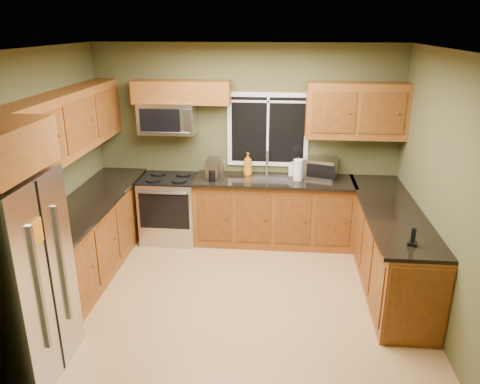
% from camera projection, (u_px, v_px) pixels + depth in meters
% --- Properties ---
extents(floor, '(4.20, 4.20, 0.00)m').
position_uv_depth(floor, '(233.00, 297.00, 5.30)').
color(floor, '#A97C4A').
rests_on(floor, ground).
extents(ceiling, '(4.20, 4.20, 0.00)m').
position_uv_depth(ceiling, '(231.00, 49.00, 4.39)').
color(ceiling, white).
rests_on(ceiling, back_wall).
extents(back_wall, '(4.20, 0.00, 4.20)m').
position_uv_depth(back_wall, '(246.00, 143.00, 6.53)').
color(back_wall, '#4A4A29').
rests_on(back_wall, ground).
extents(front_wall, '(4.20, 0.00, 4.20)m').
position_uv_depth(front_wall, '(203.00, 271.00, 3.16)').
color(front_wall, '#4A4A29').
rests_on(front_wall, ground).
extents(left_wall, '(0.00, 3.60, 3.60)m').
position_uv_depth(left_wall, '(38.00, 179.00, 5.03)').
color(left_wall, '#4A4A29').
rests_on(left_wall, ground).
extents(right_wall, '(0.00, 3.60, 3.60)m').
position_uv_depth(right_wall, '(441.00, 192.00, 4.66)').
color(right_wall, '#4A4A29').
rests_on(right_wall, ground).
extents(window, '(1.12, 0.03, 1.02)m').
position_uv_depth(window, '(268.00, 130.00, 6.42)').
color(window, white).
rests_on(window, back_wall).
extents(base_cabinets_left, '(0.60, 2.65, 0.90)m').
position_uv_depth(base_cabinets_left, '(92.00, 237.00, 5.75)').
color(base_cabinets_left, brown).
rests_on(base_cabinets_left, ground).
extents(countertop_left, '(0.65, 2.65, 0.04)m').
position_uv_depth(countertop_left, '(89.00, 202.00, 5.59)').
color(countertop_left, black).
rests_on(countertop_left, base_cabinets_left).
extents(base_cabinets_back, '(2.17, 0.60, 0.90)m').
position_uv_depth(base_cabinets_back, '(274.00, 212.00, 6.52)').
color(base_cabinets_back, brown).
rests_on(base_cabinets_back, ground).
extents(countertop_back, '(2.17, 0.65, 0.04)m').
position_uv_depth(countertop_back, '(274.00, 181.00, 6.34)').
color(countertop_back, black).
rests_on(countertop_back, base_cabinets_back).
extents(base_cabinets_peninsula, '(0.60, 2.52, 0.90)m').
position_uv_depth(base_cabinets_peninsula, '(389.00, 247.00, 5.50)').
color(base_cabinets_peninsula, brown).
rests_on(base_cabinets_peninsula, ground).
extents(countertop_peninsula, '(0.65, 2.50, 0.04)m').
position_uv_depth(countertop_peninsula, '(391.00, 210.00, 5.35)').
color(countertop_peninsula, black).
rests_on(countertop_peninsula, base_cabinets_peninsula).
extents(upper_cabinets_left, '(0.33, 2.65, 0.72)m').
position_uv_depth(upper_cabinets_left, '(67.00, 124.00, 5.29)').
color(upper_cabinets_left, brown).
rests_on(upper_cabinets_left, left_wall).
extents(upper_cabinets_back_left, '(1.30, 0.33, 0.30)m').
position_uv_depth(upper_cabinets_back_left, '(182.00, 92.00, 6.20)').
color(upper_cabinets_back_left, brown).
rests_on(upper_cabinets_back_left, back_wall).
extents(upper_cabinets_back_right, '(1.30, 0.33, 0.72)m').
position_uv_depth(upper_cabinets_back_right, '(356.00, 111.00, 6.07)').
color(upper_cabinets_back_right, brown).
rests_on(upper_cabinets_back_right, back_wall).
extents(refrigerator, '(0.74, 0.90, 1.80)m').
position_uv_depth(refrigerator, '(10.00, 279.00, 3.93)').
color(refrigerator, '#B7B7BC').
rests_on(refrigerator, ground).
extents(range, '(0.76, 0.69, 0.94)m').
position_uv_depth(range, '(170.00, 208.00, 6.61)').
color(range, '#B7B7BC').
rests_on(range, ground).
extents(microwave, '(0.76, 0.41, 0.42)m').
position_uv_depth(microwave, '(168.00, 118.00, 6.31)').
color(microwave, '#B7B7BC').
rests_on(microwave, back_wall).
extents(sink, '(0.60, 0.42, 0.36)m').
position_uv_depth(sink, '(266.00, 178.00, 6.35)').
color(sink, slate).
rests_on(sink, countertop_back).
extents(toaster_oven, '(0.52, 0.46, 0.28)m').
position_uv_depth(toaster_oven, '(320.00, 168.00, 6.36)').
color(toaster_oven, '#B7B7BC').
rests_on(toaster_oven, countertop_back).
extents(coffee_maker, '(0.19, 0.25, 0.29)m').
position_uv_depth(coffee_maker, '(213.00, 170.00, 6.28)').
color(coffee_maker, slate).
rests_on(coffee_maker, countertop_back).
extents(kettle, '(0.22, 0.22, 0.30)m').
position_uv_depth(kettle, '(218.00, 168.00, 6.36)').
color(kettle, '#B7B7BC').
rests_on(kettle, countertop_back).
extents(paper_towel_roll, '(0.15, 0.15, 0.31)m').
position_uv_depth(paper_towel_roll, '(298.00, 170.00, 6.26)').
color(paper_towel_roll, white).
rests_on(paper_towel_roll, countertop_back).
extents(soap_bottle_a, '(0.16, 0.16, 0.32)m').
position_uv_depth(soap_bottle_a, '(248.00, 164.00, 6.45)').
color(soap_bottle_a, '#C56B12').
rests_on(soap_bottle_a, countertop_back).
extents(soap_bottle_b, '(0.09, 0.09, 0.20)m').
position_uv_depth(soap_bottle_b, '(292.00, 169.00, 6.46)').
color(soap_bottle_b, white).
rests_on(soap_bottle_b, countertop_back).
extents(cordless_phone, '(0.11, 0.11, 0.18)m').
position_uv_depth(cordless_phone, '(413.00, 240.00, 4.43)').
color(cordless_phone, black).
rests_on(cordless_phone, countertop_peninsula).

